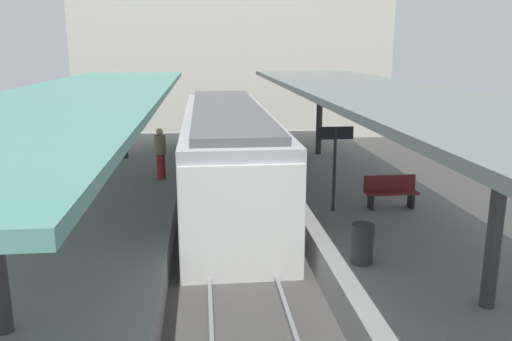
{
  "coord_description": "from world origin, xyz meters",
  "views": [
    {
      "loc": [
        -0.78,
        -12.21,
        5.15
      ],
      "look_at": [
        0.72,
        2.26,
        1.68
      ],
      "focal_mm": 36.18,
      "sensor_mm": 36.0,
      "label": 1
    }
  ],
  "objects": [
    {
      "name": "ground_plane",
      "position": [
        0.0,
        0.0,
        0.0
      ],
      "size": [
        80.0,
        80.0,
        0.0
      ],
      "primitive_type": "plane",
      "color": "#383835"
    },
    {
      "name": "platform_left",
      "position": [
        -3.8,
        0.0,
        0.5
      ],
      "size": [
        4.4,
        28.0,
        1.0
      ],
      "primitive_type": "cube",
      "color": "gray",
      "rests_on": "ground_plane"
    },
    {
      "name": "platform_right",
      "position": [
        3.8,
        0.0,
        0.5
      ],
      "size": [
        4.4,
        28.0,
        1.0
      ],
      "primitive_type": "cube",
      "color": "gray",
      "rests_on": "ground_plane"
    },
    {
      "name": "track_ballast",
      "position": [
        0.0,
        0.0,
        0.1
      ],
      "size": [
        3.2,
        28.0,
        0.2
      ],
      "primitive_type": "cube",
      "color": "#423F3D",
      "rests_on": "ground_plane"
    },
    {
      "name": "rail_near_side",
      "position": [
        -0.72,
        0.0,
        0.27
      ],
      "size": [
        0.08,
        28.0,
        0.14
      ],
      "primitive_type": "cube",
      "color": "slate",
      "rests_on": "track_ballast"
    },
    {
      "name": "rail_far_side",
      "position": [
        0.72,
        0.0,
        0.27
      ],
      "size": [
        0.08,
        28.0,
        0.14
      ],
      "primitive_type": "cube",
      "color": "slate",
      "rests_on": "track_ballast"
    },
    {
      "name": "commuter_train",
      "position": [
        0.0,
        4.53,
        1.73
      ],
      "size": [
        2.78,
        13.02,
        3.1
      ],
      "color": "#ADADB2",
      "rests_on": "track_ballast"
    },
    {
      "name": "canopy_left",
      "position": [
        -3.8,
        1.4,
        3.95
      ],
      "size": [
        4.18,
        21.0,
        3.07
      ],
      "color": "#333335",
      "rests_on": "platform_left"
    },
    {
      "name": "canopy_right",
      "position": [
        3.8,
        1.4,
        3.99
      ],
      "size": [
        4.18,
        21.0,
        3.11
      ],
      "color": "#333335",
      "rests_on": "platform_right"
    },
    {
      "name": "platform_bench",
      "position": [
        4.12,
        0.49,
        1.46
      ],
      "size": [
        1.4,
        0.41,
        0.86
      ],
      "color": "black",
      "rests_on": "platform_right"
    },
    {
      "name": "platform_sign",
      "position": [
        2.55,
        0.39,
        2.62
      ],
      "size": [
        0.9,
        0.08,
        2.21
      ],
      "color": "#262628",
      "rests_on": "platform_right"
    },
    {
      "name": "litter_bin",
      "position": [
        2.28,
        -2.97,
        1.4
      ],
      "size": [
        0.44,
        0.44,
        0.8
      ],
      "primitive_type": "cylinder",
      "color": "#2D2D30",
      "rests_on": "platform_right"
    },
    {
      "name": "passenger_near_bench",
      "position": [
        -2.17,
        4.25,
        1.86
      ],
      "size": [
        0.36,
        0.36,
        1.65
      ],
      "color": "maroon",
      "rests_on": "platform_left"
    },
    {
      "name": "station_building_backdrop",
      "position": [
        1.12,
        20.0,
        5.5
      ],
      "size": [
        18.0,
        6.0,
        11.0
      ],
      "primitive_type": "cube",
      "color": "beige",
      "rests_on": "ground_plane"
    }
  ]
}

